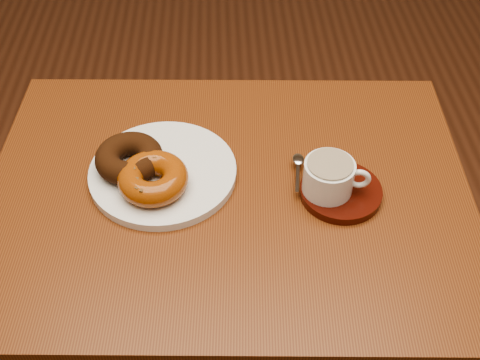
{
  "coord_description": "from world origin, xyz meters",
  "views": [
    {
      "loc": [
        -0.19,
        -0.33,
        1.47
      ],
      "look_at": [
        -0.16,
        0.35,
        0.77
      ],
      "focal_mm": 45.0,
      "sensor_mm": 36.0,
      "label": 1
    }
  ],
  "objects_px": {
    "cafe_table": "(229,235)",
    "coffee_cup": "(330,176)",
    "donut_plate": "(163,172)",
    "saucer": "(341,192)"
  },
  "relations": [
    {
      "from": "saucer",
      "to": "coffee_cup",
      "type": "height_order",
      "value": "coffee_cup"
    },
    {
      "from": "cafe_table",
      "to": "coffee_cup",
      "type": "xyz_separation_m",
      "value": [
        0.16,
        -0.02,
        0.16
      ]
    },
    {
      "from": "saucer",
      "to": "donut_plate",
      "type": "bearing_deg",
      "value": 169.33
    },
    {
      "from": "donut_plate",
      "to": "saucer",
      "type": "xyz_separation_m",
      "value": [
        0.29,
        -0.06,
        -0.0
      ]
    },
    {
      "from": "cafe_table",
      "to": "donut_plate",
      "type": "distance_m",
      "value": 0.17
    },
    {
      "from": "cafe_table",
      "to": "donut_plate",
      "type": "bearing_deg",
      "value": 164.64
    },
    {
      "from": "coffee_cup",
      "to": "saucer",
      "type": "bearing_deg",
      "value": 9.71
    },
    {
      "from": "donut_plate",
      "to": "coffee_cup",
      "type": "height_order",
      "value": "coffee_cup"
    },
    {
      "from": "donut_plate",
      "to": "saucer",
      "type": "relative_size",
      "value": 1.85
    },
    {
      "from": "cafe_table",
      "to": "coffee_cup",
      "type": "height_order",
      "value": "coffee_cup"
    }
  ]
}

